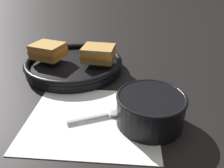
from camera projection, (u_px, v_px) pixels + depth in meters
ground_plane at (104, 107)px, 0.55m from camera, size 4.00×4.00×0.00m
napkin at (92, 118)px, 0.51m from camera, size 0.31×0.27×0.00m
soup_bowl at (150, 108)px, 0.48m from camera, size 0.15×0.15×0.07m
spoon at (110, 114)px, 0.51m from camera, size 0.14×0.08×0.01m
skillet at (74, 64)px, 0.72m from camera, size 0.32×0.32×0.04m
sandwich_near_left at (99, 53)px, 0.69m from camera, size 0.10×0.09×0.05m
sandwich_near_right at (48, 51)px, 0.71m from camera, size 0.12×0.11×0.05m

